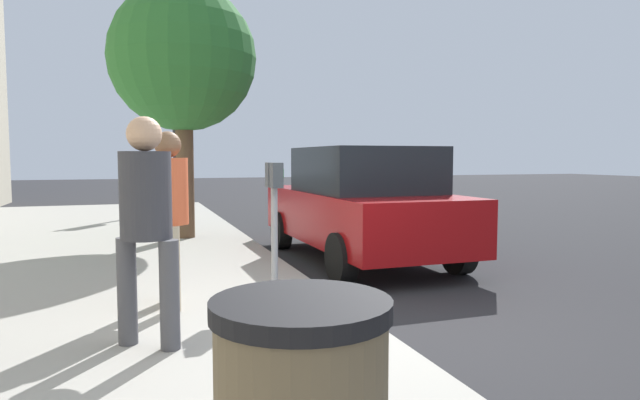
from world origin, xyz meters
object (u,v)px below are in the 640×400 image
at_px(traffic_signal, 178,122).
at_px(parked_sedan_near, 361,204).
at_px(street_tree, 183,59).
at_px(pedestrian_bystander, 146,212).
at_px(pedestrian_at_meter, 169,205).
at_px(parking_meter, 274,200).

bearing_deg(traffic_signal, parked_sedan_near, -164.23).
distance_m(street_tree, traffic_signal, 5.30).
bearing_deg(traffic_signal, pedestrian_bystander, 174.32).
bearing_deg(traffic_signal, pedestrian_at_meter, 175.01).
xyz_separation_m(pedestrian_at_meter, street_tree, (4.76, -0.57, 2.22)).
bearing_deg(pedestrian_at_meter, pedestrian_bystander, -103.78).
xyz_separation_m(pedestrian_bystander, traffic_signal, (11.12, -1.11, 1.38)).
relative_size(pedestrian_at_meter, traffic_signal, 0.48).
relative_size(parked_sedan_near, traffic_signal, 1.23).
relative_size(parked_sedan_near, street_tree, 0.97).
height_order(parking_meter, parked_sedan_near, parked_sedan_near).
height_order(pedestrian_at_meter, pedestrian_bystander, pedestrian_bystander).
xyz_separation_m(parked_sedan_near, traffic_signal, (7.63, 2.15, 1.68)).
bearing_deg(parked_sedan_near, pedestrian_at_meter, 127.96).
bearing_deg(pedestrian_bystander, traffic_signal, 31.54).
relative_size(pedestrian_bystander, street_tree, 0.39).
bearing_deg(parked_sedan_near, traffic_signal, 15.77).
bearing_deg(street_tree, pedestrian_bystander, 172.24).
xyz_separation_m(parking_meter, traffic_signal, (9.90, 0.20, 1.41)).
bearing_deg(pedestrian_at_meter, traffic_signal, 82.96).
height_order(pedestrian_at_meter, parked_sedan_near, pedestrian_at_meter).
relative_size(pedestrian_at_meter, pedestrian_bystander, 0.97).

